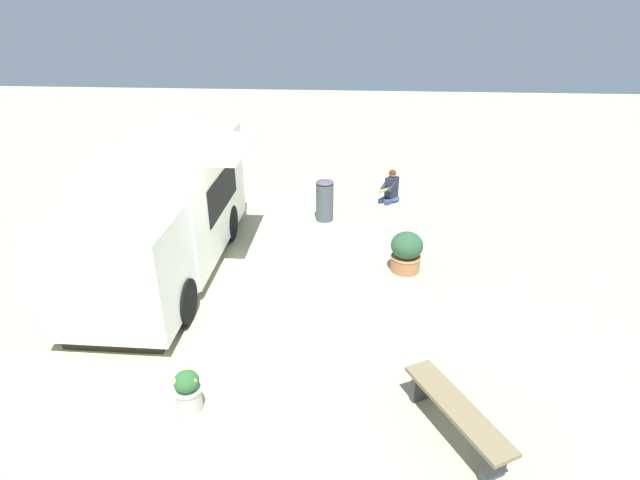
% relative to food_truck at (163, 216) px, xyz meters
% --- Properties ---
extents(ground_plane, '(40.00, 40.00, 0.00)m').
position_rel_food_truck_xyz_m(ground_plane, '(1.12, -0.05, -1.17)').
color(ground_plane, '#B4B089').
extents(food_truck, '(2.72, 5.61, 2.41)m').
position_rel_food_truck_xyz_m(food_truck, '(0.00, 0.00, 0.00)').
color(food_truck, white).
rests_on(food_truck, ground_plane).
extents(person_customer, '(0.69, 0.74, 0.88)m').
position_rel_food_truck_xyz_m(person_customer, '(4.75, 4.00, -0.83)').
color(person_customer, navy).
rests_on(person_customer, ground_plane).
extents(planter_flowering_near, '(0.39, 0.39, 0.63)m').
position_rel_food_truck_xyz_m(planter_flowering_near, '(1.57, -3.90, -0.85)').
color(planter_flowering_near, silver).
rests_on(planter_flowering_near, ground_plane).
extents(planter_flowering_far, '(0.65, 0.65, 0.85)m').
position_rel_food_truck_xyz_m(planter_flowering_far, '(4.86, 0.22, -0.73)').
color(planter_flowering_far, '#B77046').
rests_on(planter_flowering_far, ground_plane).
extents(plaza_bench, '(1.22, 1.79, 0.50)m').
position_rel_food_truck_xyz_m(plaza_bench, '(5.16, -4.12, -0.79)').
color(plaza_bench, olive).
rests_on(plaza_bench, ground_plane).
extents(trash_bin, '(0.44, 0.44, 1.04)m').
position_rel_food_truck_xyz_m(trash_bin, '(3.05, 2.64, -0.64)').
color(trash_bin, '#48515D').
rests_on(trash_bin, ground_plane).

